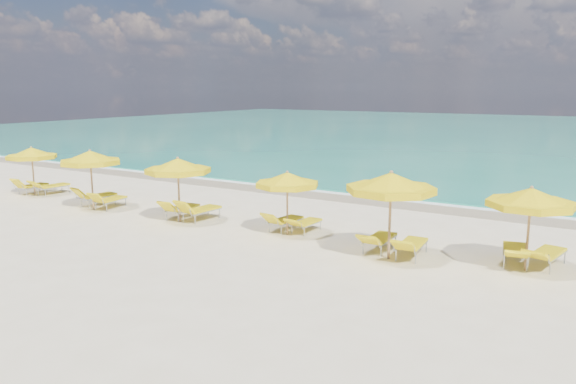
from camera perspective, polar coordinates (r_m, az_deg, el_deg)
The scene contains 23 objects.
ground_plane at distance 18.69m, azimuth -2.42°, elevation -4.34°, with size 120.00×120.00×0.00m, color beige.
ocean at distance 63.94m, azimuth 22.54°, elevation 5.48°, with size 120.00×80.00×0.30m, color #167E65.
wet_sand_band at distance 25.01m, azimuth 7.11°, elevation -0.58°, with size 120.00×2.60×0.01m, color tan.
foam_line at distance 25.72m, azimuth 7.86°, elevation -0.29°, with size 120.00×1.20×0.03m, color white.
whitecap_near at distance 36.11m, azimuth 4.81°, elevation 2.90°, with size 14.00×0.36×0.05m, color white.
umbrella_1 at distance 27.69m, azimuth -24.61°, elevation 3.57°, with size 2.88×2.88×2.22m.
umbrella_2 at distance 23.56m, azimuth -19.45°, elevation 3.26°, with size 2.95×2.95×2.41m.
umbrella_3 at distance 20.43m, azimuth -11.13°, elevation 2.57°, with size 2.42×2.42×2.38m.
umbrella_4 at distance 18.31m, azimuth -0.08°, elevation 1.20°, with size 2.19×2.19×2.14m.
umbrella_5 at distance 15.86m, azimuth 10.42°, elevation 0.84°, with size 3.07×3.07×2.55m.
umbrella_6 at distance 15.93m, azimuth 23.45°, elevation -0.61°, with size 3.01×3.01×2.30m.
lounger_1_left at distance 28.38m, azimuth -24.54°, elevation 0.31°, with size 0.77×1.73×0.84m.
lounger_1_right at distance 27.84m, azimuth -22.79°, elevation 0.27°, with size 0.69×1.86×0.77m.
lounger_2_left at distance 24.57m, azimuth -18.79°, elevation -0.72°, with size 0.83×1.88×0.89m.
lounger_2_right at distance 23.71m, azimuth -17.61°, elevation -1.08°, with size 0.86×1.82×0.82m.
lounger_3_left at distance 21.36m, azimuth -10.74°, elevation -2.00°, with size 0.75×1.86×0.83m.
lounger_3_right at distance 20.82m, azimuth -8.85°, elevation -2.22°, with size 0.77×1.94×0.93m.
lounger_4_left at distance 19.18m, azimuth -0.31°, elevation -3.28°, with size 0.75×1.78×0.78m.
lounger_4_right at distance 18.94m, azimuth 1.83°, elevation -3.52°, with size 0.60×1.68×0.65m.
lounger_5_left at distance 17.01m, azimuth 9.24°, elevation -5.19°, with size 0.68×1.93×0.76m.
lounger_5_right at distance 16.57m, azimuth 12.40°, elevation -5.73°, with size 0.76×1.94×0.78m.
lounger_6_left at distance 16.79m, azimuth 22.06°, elevation -6.05°, with size 1.01×2.06×0.72m.
lounger_6_right at distance 16.85m, azimuth 24.76°, elevation -6.20°, with size 0.96×2.02×0.73m.
Camera 1 is at (10.14, -14.94, 4.82)m, focal length 35.00 mm.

